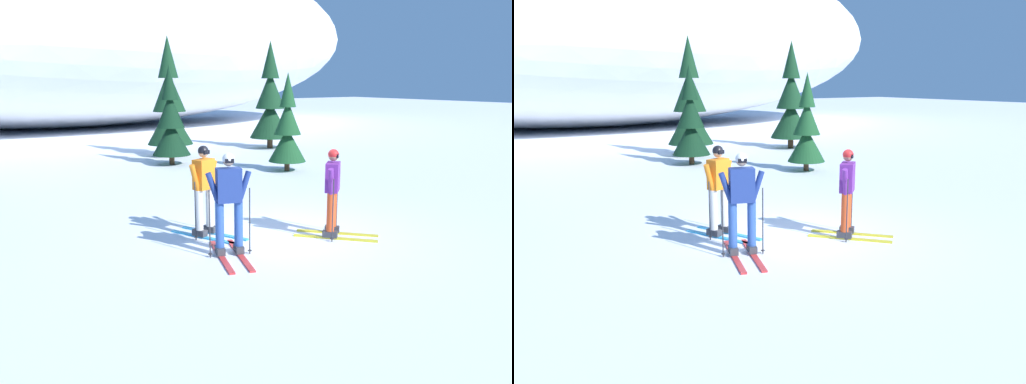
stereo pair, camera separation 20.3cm
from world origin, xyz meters
The scene contains 9 objects.
ground_plane centered at (0.00, 0.00, 0.00)m, with size 120.00×120.00×0.00m, color white.
skier_orange_jacket centered at (-1.28, 0.70, 0.92)m, with size 1.01×1.62×1.76m.
skier_navy_jacket centered at (-1.47, -0.54, 0.94)m, with size 0.93×1.75×1.78m.
skier_purple_jacket centered at (0.74, -0.69, 0.90)m, with size 1.40×1.49×1.70m.
pine_tree_center_left centered at (1.75, 8.95, 1.46)m, with size 1.35×1.35×3.49m.
pine_tree_center centered at (2.64, 11.01, 1.94)m, with size 1.79×1.79×4.64m.
pine_tree_center_right centered at (4.42, 5.66, 1.34)m, with size 1.24×1.24×3.21m.
pine_tree_far_right centered at (7.30, 10.77, 1.93)m, with size 1.78×1.78×4.62m.
snow_ridge_background centered at (2.48, 26.75, 5.88)m, with size 41.72×21.96×11.76m, color white.
Camera 2 is at (-5.60, -7.99, 2.97)m, focal length 36.13 mm.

